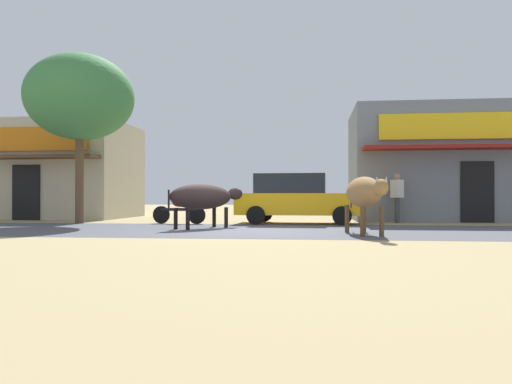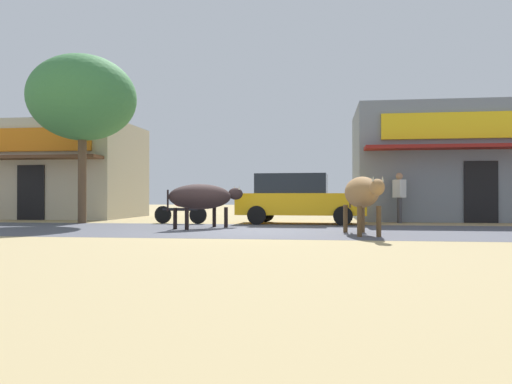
# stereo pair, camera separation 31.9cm
# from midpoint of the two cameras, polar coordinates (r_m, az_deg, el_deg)

# --- Properties ---
(ground) EXTENTS (80.00, 80.00, 0.00)m
(ground) POSITION_cam_midpoint_polar(r_m,az_deg,el_deg) (13.42, -0.60, -4.34)
(ground) COLOR tan
(asphalt_road) EXTENTS (72.00, 5.58, 0.00)m
(asphalt_road) POSITION_cam_midpoint_polar(r_m,az_deg,el_deg) (13.42, -0.60, -4.34)
(asphalt_road) COLOR #494A53
(asphalt_road) RESTS_ON ground
(storefront_left_cafe) EXTENTS (6.18, 5.46, 3.94)m
(storefront_left_cafe) POSITION_cam_midpoint_polar(r_m,az_deg,el_deg) (23.02, -20.82, 2.21)
(storefront_left_cafe) COLOR #BEB49B
(storefront_left_cafe) RESTS_ON ground
(storefront_right_club) EXTENTS (7.32, 5.46, 4.26)m
(storefront_right_club) POSITION_cam_midpoint_polar(r_m,az_deg,el_deg) (20.86, 21.74, 2.93)
(storefront_right_club) COLOR slate
(storefront_right_club) RESTS_ON ground
(roadside_tree) EXTENTS (3.57, 3.57, 5.65)m
(roadside_tree) POSITION_cam_midpoint_polar(r_m,az_deg,el_deg) (18.11, -18.57, 10.02)
(roadside_tree) COLOR brown
(roadside_tree) RESTS_ON ground
(parked_hatchback_car) EXTENTS (4.23, 2.11, 1.64)m
(parked_hatchback_car) POSITION_cam_midpoint_polar(r_m,az_deg,el_deg) (16.73, 5.42, -0.69)
(parked_hatchback_car) COLOR #EAA913
(parked_hatchback_car) RESTS_ON ground
(parked_motorcycle) EXTENTS (1.82, 0.31, 1.04)m
(parked_motorcycle) POSITION_cam_midpoint_polar(r_m,az_deg,el_deg) (16.76, -7.94, -1.99)
(parked_motorcycle) COLOR black
(parked_motorcycle) RESTS_ON ground
(cow_near_brown) EXTENTS (1.99, 2.55, 1.25)m
(cow_near_brown) POSITION_cam_midpoint_polar(r_m,az_deg,el_deg) (14.23, -5.39, -0.58)
(cow_near_brown) COLOR #2E2120
(cow_near_brown) RESTS_ON ground
(cow_far_dark) EXTENTS (1.00, 2.69, 1.37)m
(cow_far_dark) POSITION_cam_midpoint_polar(r_m,az_deg,el_deg) (12.07, 12.64, -0.09)
(cow_far_dark) COLOR olive
(cow_far_dark) RESTS_ON ground
(pedestrian_by_shop) EXTENTS (0.43, 0.61, 1.70)m
(pedestrian_by_shop) POSITION_cam_midpoint_polar(r_m,az_deg,el_deg) (17.72, 16.43, -0.15)
(pedestrian_by_shop) COLOR #3F3F47
(pedestrian_by_shop) RESTS_ON ground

